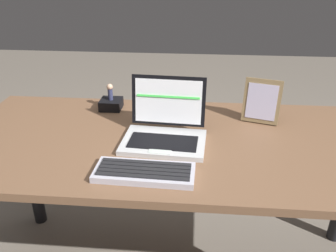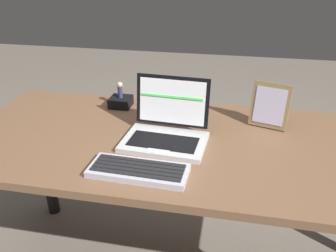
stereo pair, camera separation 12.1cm
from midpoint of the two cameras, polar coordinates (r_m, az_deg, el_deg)
name	(u,v)px [view 2 (the right image)]	position (r m, az deg, el deg)	size (l,w,h in m)	color
desk	(183,163)	(1.35, 5.06, -6.15)	(1.72, 0.74, 0.73)	brown
laptop_front	(167,130)	(1.27, 2.49, -0.70)	(0.31, 0.25, 0.22)	#BBBCBD
external_keyboard	(138,170)	(1.10, -1.73, -7.42)	(0.32, 0.14, 0.03)	#B5B3C0
photo_frame	(270,106)	(1.43, 18.76, 3.12)	(0.15, 0.08, 0.18)	olive
figurine_stand	(121,102)	(1.58, -5.61, 3.93)	(0.09, 0.09, 0.04)	black
figurine	(120,89)	(1.56, -5.71, 6.05)	(0.03, 0.03, 0.07)	#2A2E4F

